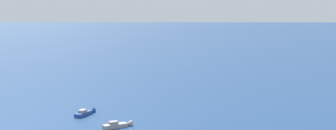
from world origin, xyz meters
The scene contains 2 objects.
motorboat_inshore centered at (-40.77, 3.45, 0.72)m, with size 5.61×9.45×2.68m.
motorboat_trailing centered at (-20.77, 1.43, 0.70)m, with size 4.55×9.24×2.60m.
Camera 1 is at (82.79, -80.42, 35.62)m, focal length 48.69 mm.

